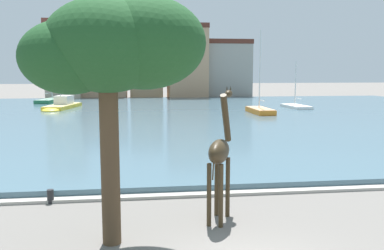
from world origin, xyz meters
TOP-DOWN VIEW (x-y plane):
  - harbor_water at (0.00, 33.69)m, footprint 79.61×54.51m
  - quay_edge_coping at (0.00, 6.18)m, footprint 79.61×0.50m
  - giraffe_statue at (-0.08, 3.57)m, footprint 1.36×2.34m
  - sailboat_white at (16.32, 39.19)m, footprint 2.26×5.95m
  - sailboat_green at (-14.73, 52.74)m, footprint 3.34×8.25m
  - sailboat_yellow at (-11.60, 41.43)m, footprint 3.70×8.64m
  - sailboat_orange at (10.16, 33.60)m, footprint 1.80×6.21m
  - shade_tree at (-3.20, 2.22)m, footprint 4.91×3.56m
  - mooring_bollard at (-5.85, 6.03)m, footprint 0.24×0.24m
  - townhouse_narrow_midrow at (-14.53, 63.28)m, footprint 5.62×7.30m
  - townhouse_end_terrace at (-8.14, 64.64)m, footprint 7.53×7.31m
  - townhouse_wide_warehouse at (-1.02, 65.34)m, footprint 5.74×5.32m
  - townhouse_corner_house at (6.04, 63.37)m, footprint 6.63×7.90m
  - townhouse_tall_gabled at (13.33, 64.67)m, footprint 8.08×7.11m

SIDE VIEW (x-z plane):
  - quay_edge_coping at x=0.00m, z-range 0.00..0.12m
  - harbor_water at x=0.00m, z-range 0.00..0.34m
  - mooring_bollard at x=-5.85m, z-range 0.00..0.50m
  - sailboat_white at x=16.32m, z-range -2.58..3.30m
  - sailboat_green at x=-14.73m, z-range -3.75..4.63m
  - sailboat_orange at x=10.16m, z-range -4.00..4.97m
  - sailboat_yellow at x=-11.60m, z-range -3.69..4.89m
  - giraffe_statue at x=-0.08m, z-range 0.05..4.32m
  - townhouse_end_terrace at x=-8.14m, z-range 0.01..8.76m
  - townhouse_wide_warehouse at x=-1.02m, z-range 0.01..9.94m
  - townhouse_tall_gabled at x=13.33m, z-range 0.01..10.21m
  - shade_tree at x=-3.20m, z-range 1.97..8.76m
  - townhouse_corner_house at x=6.04m, z-range 0.02..12.64m
  - townhouse_narrow_midrow at x=-14.53m, z-range 0.02..13.03m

